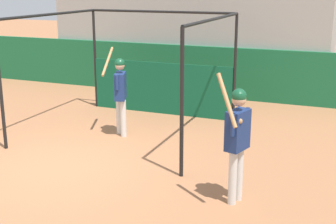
{
  "coord_description": "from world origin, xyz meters",
  "views": [
    {
      "loc": [
        4.96,
        -6.81,
        3.31
      ],
      "look_at": [
        1.84,
        0.98,
        1.0
      ],
      "focal_mm": 50.0,
      "sensor_mm": 36.0,
      "label": 1
    }
  ],
  "objects": [
    {
      "name": "bleacher_section",
      "position": [
        0.0,
        8.08,
        1.6
      ],
      "size": [
        8.7,
        3.2,
        3.2
      ],
      "color": "#9E9E99",
      "rests_on": "ground"
    },
    {
      "name": "outfield_wall",
      "position": [
        0.0,
        6.42,
        0.76
      ],
      "size": [
        24.0,
        0.12,
        1.52
      ],
      "color": "#196038",
      "rests_on": "ground"
    },
    {
      "name": "player_waiting",
      "position": [
        3.43,
        -0.2,
        1.1
      ],
      "size": [
        0.48,
        0.77,
        2.07
      ],
      "rotation": [
        0.0,
        0.0,
        -1.86
      ],
      "color": "silver",
      "rests_on": "ground"
    },
    {
      "name": "batting_cage",
      "position": [
        0.36,
        3.56,
        1.16
      ],
      "size": [
        3.95,
        3.79,
        2.66
      ],
      "color": "black",
      "rests_on": "ground"
    },
    {
      "name": "ground_plane",
      "position": [
        0.0,
        0.0,
        0.0
      ],
      "size": [
        60.0,
        60.0,
        0.0
      ],
      "primitive_type": "plane",
      "color": "#9E6642"
    },
    {
      "name": "player_batter",
      "position": [
        0.22,
        2.15,
        1.06
      ],
      "size": [
        0.67,
        0.83,
        1.91
      ],
      "rotation": [
        0.0,
        0.0,
        1.93
      ],
      "color": "silver",
      "rests_on": "ground"
    }
  ]
}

